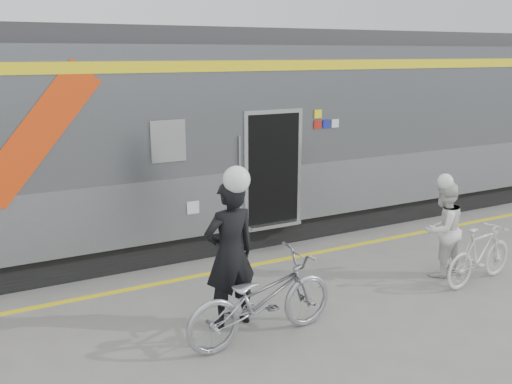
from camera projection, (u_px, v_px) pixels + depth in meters
ground at (319, 316)px, 7.77m from camera, size 90.00×90.00×0.00m
train at (134, 141)px, 10.22m from camera, size 24.00×3.17×4.10m
safety_strip at (251, 265)px, 9.62m from camera, size 24.00×0.12×0.01m
man at (230, 254)px, 7.30m from camera, size 0.79×0.55×2.07m
bicycle_left at (262, 298)px, 7.04m from camera, size 2.22×0.91×1.14m
woman at (443, 229)px, 9.05m from camera, size 0.85×0.70×1.61m
bicycle_right at (480, 255)px, 8.79m from camera, size 1.67×0.66×0.98m
helmet_man at (229, 166)px, 7.00m from camera, size 0.36×0.36×0.36m
helmet_woman at (447, 175)px, 8.82m from camera, size 0.26×0.26×0.26m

